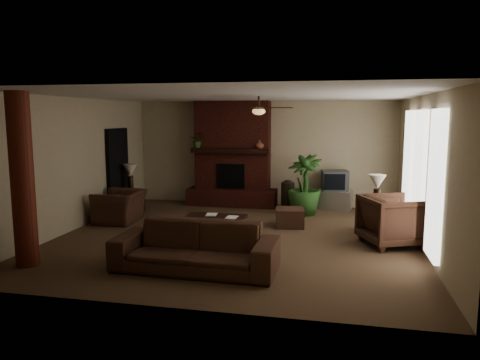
% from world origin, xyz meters
% --- Properties ---
extents(room_shell, '(7.00, 7.00, 7.00)m').
position_xyz_m(room_shell, '(0.00, 0.00, 1.40)').
color(room_shell, brown).
rests_on(room_shell, ground).
extents(fireplace, '(2.40, 0.70, 2.80)m').
position_xyz_m(fireplace, '(-0.80, 3.22, 1.16)').
color(fireplace, '#4F1D15').
rests_on(fireplace, ground).
extents(windows, '(0.08, 3.65, 2.35)m').
position_xyz_m(windows, '(3.45, 0.20, 1.35)').
color(windows, white).
rests_on(windows, ground).
extents(log_column, '(0.36, 0.36, 2.80)m').
position_xyz_m(log_column, '(-2.95, -2.40, 1.40)').
color(log_column, maroon).
rests_on(log_column, ground).
extents(doorway, '(0.10, 1.00, 2.10)m').
position_xyz_m(doorway, '(-3.44, 1.80, 1.05)').
color(doorway, black).
rests_on(doorway, ground).
extents(ceiling_fan, '(1.35, 1.35, 0.37)m').
position_xyz_m(ceiling_fan, '(0.40, 0.30, 2.53)').
color(ceiling_fan, black).
rests_on(ceiling_fan, ceiling).
extents(sofa, '(2.58, 0.81, 1.00)m').
position_xyz_m(sofa, '(-0.20, -2.06, 0.50)').
color(sofa, '#42291C').
rests_on(sofa, ground).
extents(armchair_left, '(0.75, 1.12, 0.95)m').
position_xyz_m(armchair_left, '(-2.88, 0.74, 0.48)').
color(armchair_left, '#42291C').
rests_on(armchair_left, ground).
extents(armchair_right, '(1.27, 1.30, 1.04)m').
position_xyz_m(armchair_right, '(3.00, 0.02, 0.52)').
color(armchair_right, '#42291C').
rests_on(armchair_right, ground).
extents(coffee_table, '(1.20, 0.70, 0.43)m').
position_xyz_m(coffee_table, '(-0.39, -0.14, 0.37)').
color(coffee_table, black).
rests_on(coffee_table, ground).
extents(ottoman, '(0.68, 0.68, 0.40)m').
position_xyz_m(ottoman, '(0.97, 1.09, 0.20)').
color(ottoman, '#42291C').
rests_on(ottoman, ground).
extents(tv_stand, '(0.91, 0.61, 0.50)m').
position_xyz_m(tv_stand, '(1.92, 3.15, 0.25)').
color(tv_stand, '#B3B3B6').
rests_on(tv_stand, ground).
extents(tv, '(0.72, 0.62, 0.52)m').
position_xyz_m(tv, '(1.91, 3.14, 0.76)').
color(tv, '#3A3B3D').
rests_on(tv, tv_stand).
extents(floor_vase, '(0.34, 0.34, 0.77)m').
position_xyz_m(floor_vase, '(0.73, 2.96, 0.43)').
color(floor_vase, black).
rests_on(floor_vase, ground).
extents(floor_plant, '(1.34, 1.68, 0.83)m').
position_xyz_m(floor_plant, '(1.19, 2.42, 0.41)').
color(floor_plant, '#2A5120').
rests_on(floor_plant, ground).
extents(side_table_left, '(0.64, 0.64, 0.55)m').
position_xyz_m(side_table_left, '(-3.15, 1.85, 0.28)').
color(side_table_left, black).
rests_on(side_table_left, ground).
extents(lamp_left, '(0.42, 0.42, 0.65)m').
position_xyz_m(lamp_left, '(-3.15, 1.90, 1.00)').
color(lamp_left, black).
rests_on(lamp_left, side_table_left).
extents(side_table_right, '(0.63, 0.63, 0.55)m').
position_xyz_m(side_table_right, '(2.78, 1.02, 0.28)').
color(side_table_right, black).
rests_on(side_table_right, ground).
extents(lamp_right, '(0.46, 0.46, 0.65)m').
position_xyz_m(lamp_right, '(2.79, 1.07, 1.00)').
color(lamp_right, black).
rests_on(lamp_right, side_table_right).
extents(mantel_plant, '(0.43, 0.46, 0.33)m').
position_xyz_m(mantel_plant, '(-1.70, 3.03, 1.72)').
color(mantel_plant, '#2A5120').
rests_on(mantel_plant, fireplace).
extents(mantel_vase, '(0.22, 0.23, 0.22)m').
position_xyz_m(mantel_vase, '(-0.02, 2.99, 1.67)').
color(mantel_vase, brown).
rests_on(mantel_vase, fireplace).
extents(book_a, '(0.22, 0.05, 0.29)m').
position_xyz_m(book_a, '(-0.60, -0.08, 0.57)').
color(book_a, '#999999').
rests_on(book_a, coffee_table).
extents(book_b, '(0.21, 0.03, 0.29)m').
position_xyz_m(book_b, '(-0.15, -0.20, 0.58)').
color(book_b, '#999999').
rests_on(book_b, coffee_table).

